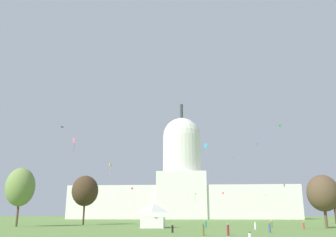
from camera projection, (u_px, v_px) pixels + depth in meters
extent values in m
cube|color=silver|center=(127.00, 203.00, 207.40)|extent=(64.95, 25.55, 18.50)
cube|color=silver|center=(239.00, 202.00, 202.30)|extent=(64.95, 25.55, 18.50)
cube|color=silver|center=(182.00, 196.00, 205.83)|extent=(27.95, 28.10, 26.03)
cylinder|color=silver|center=(182.00, 155.00, 212.15)|extent=(22.85, 22.85, 22.50)
sphere|color=silver|center=(182.00, 137.00, 215.08)|extent=(22.82, 22.82, 22.82)
cylinder|color=#2D3833|center=(181.00, 111.00, 219.25)|extent=(1.80, 1.80, 9.19)
cube|color=white|center=(153.00, 222.00, 79.93)|extent=(5.18, 5.71, 2.36)
pyramid|color=white|center=(153.00, 208.00, 80.78)|extent=(5.44, 6.00, 2.09)
cylinder|color=#42301E|center=(335.00, 214.00, 112.15)|extent=(0.52, 0.52, 5.71)
ellipsoid|color=#42301E|center=(333.00, 199.00, 113.36)|extent=(7.35, 7.84, 6.01)
cylinder|color=brown|center=(18.00, 212.00, 87.57)|extent=(0.56, 0.56, 6.80)
ellipsoid|color=olive|center=(20.00, 187.00, 89.21)|extent=(10.15, 10.18, 9.64)
cylinder|color=#42301E|center=(84.00, 212.00, 101.27)|extent=(0.52, 0.52, 6.93)
ellipsoid|color=#42301E|center=(85.00, 191.00, 102.86)|extent=(10.14, 10.45, 8.78)
cylinder|color=brown|center=(326.00, 216.00, 77.99)|extent=(0.61, 0.61, 5.17)
ellipsoid|color=brown|center=(323.00, 193.00, 79.30)|extent=(10.19, 10.16, 8.14)
cylinder|color=maroon|center=(228.00, 230.00, 52.00)|extent=(0.50, 0.50, 1.51)
sphere|color=tan|center=(228.00, 224.00, 52.22)|extent=(0.33, 0.33, 0.23)
cylinder|color=olive|center=(272.00, 225.00, 79.81)|extent=(0.40, 0.40, 1.38)
sphere|color=beige|center=(271.00, 221.00, 80.02)|extent=(0.29, 0.29, 0.25)
cylinder|color=red|center=(304.00, 226.00, 74.49)|extent=(0.48, 0.48, 1.24)
sphere|color=tan|center=(303.00, 222.00, 74.67)|extent=(0.29, 0.29, 0.20)
cylinder|color=#3D5684|center=(270.00, 228.00, 60.32)|extent=(0.53, 0.53, 1.47)
sphere|color=#A37556|center=(269.00, 223.00, 60.54)|extent=(0.35, 0.35, 0.25)
cylinder|color=#1E757A|center=(206.00, 225.00, 79.06)|extent=(0.51, 0.51, 1.43)
sphere|color=#A37556|center=(206.00, 221.00, 79.28)|extent=(0.30, 0.30, 0.21)
cylinder|color=black|center=(172.00, 229.00, 60.09)|extent=(0.44, 0.44, 1.23)
sphere|color=tan|center=(172.00, 224.00, 60.28)|extent=(0.28, 0.28, 0.22)
sphere|color=brown|center=(250.00, 232.00, 35.52)|extent=(0.26, 0.26, 0.23)
cylinder|color=olive|center=(203.00, 231.00, 52.00)|extent=(0.54, 0.54, 1.45)
sphere|color=brown|center=(203.00, 225.00, 52.22)|extent=(0.33, 0.33, 0.24)
cylinder|color=silver|center=(255.00, 226.00, 72.01)|extent=(0.56, 0.56, 1.36)
sphere|color=beige|center=(255.00, 222.00, 72.22)|extent=(0.30, 0.30, 0.22)
cube|color=purple|center=(266.00, 195.00, 177.68)|extent=(0.43, 1.20, 1.31)
cylinder|color=pink|center=(266.00, 199.00, 177.18)|extent=(0.10, 0.32, 2.74)
cube|color=#8CD133|center=(196.00, 194.00, 164.40)|extent=(0.75, 0.74, 0.31)
cube|color=#8CD133|center=(196.00, 193.00, 164.51)|extent=(0.75, 0.74, 0.31)
cylinder|color=green|center=(195.00, 198.00, 163.95)|extent=(0.27, 0.19, 3.26)
cube|color=pink|center=(74.00, 140.00, 91.56)|extent=(0.98, 0.70, 1.31)
cylinder|color=red|center=(74.00, 147.00, 91.07)|extent=(0.24, 0.33, 2.30)
cube|color=blue|center=(257.00, 144.00, 179.64)|extent=(0.38, 0.64, 1.49)
cube|color=red|center=(223.00, 193.00, 159.86)|extent=(0.78, 0.50, 0.89)
cylinder|color=gold|center=(223.00, 196.00, 159.57)|extent=(0.21, 0.17, 1.53)
pyramid|color=orange|center=(239.00, 159.00, 186.08)|extent=(1.31, 1.35, 0.40)
cube|color=#33BCDB|center=(206.00, 146.00, 112.67)|extent=(1.07, 0.16, 1.51)
cylinder|color=#33BCDB|center=(206.00, 150.00, 112.26)|extent=(0.11, 0.22, 1.75)
cube|color=#D1339E|center=(132.00, 189.00, 175.89)|extent=(1.01, 0.94, 0.65)
cube|color=#D1339E|center=(132.00, 188.00, 176.01)|extent=(1.01, 0.94, 0.65)
cylinder|color=gold|center=(132.00, 191.00, 175.62)|extent=(0.26, 0.16, 1.79)
cube|color=gold|center=(110.00, 165.00, 137.14)|extent=(0.97, 0.97, 0.43)
cube|color=gold|center=(110.00, 164.00, 137.25)|extent=(0.97, 0.97, 0.43)
cylinder|color=gold|center=(110.00, 170.00, 136.65)|extent=(0.53, 0.37, 3.36)
pyramid|color=yellow|center=(188.00, 190.00, 151.05)|extent=(1.00, 1.25, 0.11)
cylinder|color=yellow|center=(188.00, 194.00, 150.71)|extent=(0.15, 0.32, 2.13)
cube|color=green|center=(280.00, 126.00, 120.16)|extent=(0.71, 0.75, 0.40)
cube|color=green|center=(280.00, 125.00, 120.29)|extent=(0.71, 0.75, 0.40)
pyramid|color=teal|center=(146.00, 110.00, 194.33)|extent=(0.63, 1.62, 0.15)
pyramid|color=black|center=(65.00, 129.00, 85.12)|extent=(1.12, 1.32, 0.25)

